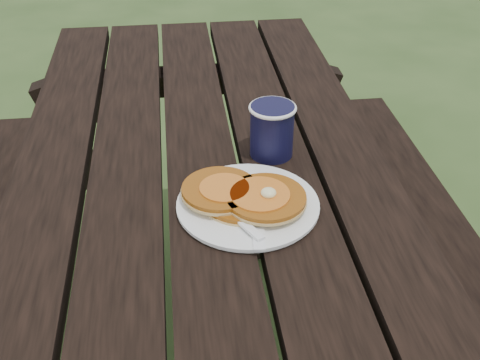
{
  "coord_description": "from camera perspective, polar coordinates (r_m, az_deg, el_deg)",
  "views": [
    {
      "loc": [
        -0.05,
        -0.93,
        1.41
      ],
      "look_at": [
        0.06,
        -0.06,
        0.8
      ],
      "focal_mm": 45.0,
      "sensor_mm": 36.0,
      "label": 1
    }
  ],
  "objects": [
    {
      "name": "plate",
      "position": [
        1.09,
        0.75,
        -2.41
      ],
      "size": [
        0.29,
        0.29,
        0.01
      ],
      "primitive_type": "cylinder",
      "rotation": [
        0.0,
        0.0,
        -0.15
      ],
      "color": "white",
      "rests_on": "picnic_table"
    },
    {
      "name": "picnic_table",
      "position": [
        1.4,
        -2.82,
        -13.63
      ],
      "size": [
        1.36,
        1.8,
        0.75
      ],
      "color": "black",
      "rests_on": "ground"
    },
    {
      "name": "pancake_stack",
      "position": [
        1.08,
        0.39,
        -1.5
      ],
      "size": [
        0.22,
        0.18,
        0.04
      ],
      "rotation": [
        0.0,
        0.0,
        -0.14
      ],
      "color": "#995111",
      "rests_on": "plate"
    },
    {
      "name": "coffee_cup",
      "position": [
        1.21,
        3.05,
        4.99
      ],
      "size": [
        0.1,
        0.1,
        0.11
      ],
      "rotation": [
        0.0,
        0.0,
        0.12
      ],
      "color": "black",
      "rests_on": "picnic_table"
    },
    {
      "name": "knife",
      "position": [
        1.05,
        1.67,
        -3.48
      ],
      "size": [
        0.04,
        0.18,
        0.0
      ],
      "primitive_type": "cube",
      "rotation": [
        0.0,
        0.0,
        -0.11
      ],
      "color": "white",
      "rests_on": "plate"
    },
    {
      "name": "fork",
      "position": [
        1.03,
        0.23,
        -4.02
      ],
      "size": [
        0.1,
        0.16,
        0.01
      ],
      "primitive_type": null,
      "rotation": [
        0.0,
        0.0,
        0.49
      ],
      "color": "white",
      "rests_on": "plate"
    }
  ]
}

